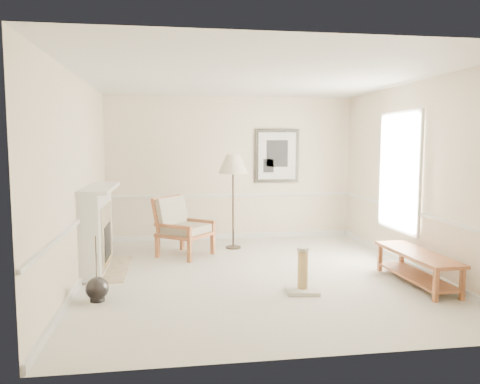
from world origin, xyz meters
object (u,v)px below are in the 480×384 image
floor_vase (97,289)px  scratching_post (303,278)px  armchair (180,224)px  floor_lamp (233,167)px  bench (417,263)px

floor_vase → scratching_post: 2.63m
armchair → floor_lamp: 1.45m
bench → scratching_post: scratching_post is taller
armchair → floor_lamp: bearing=-29.2°
floor_vase → armchair: armchair is taller
floor_vase → floor_lamp: floor_lamp is taller
armchair → floor_lamp: floor_lamp is taller
scratching_post → armchair: bearing=123.9°
floor_lamp → scratching_post: bearing=-78.3°
floor_vase → scratching_post: floor_vase is taller
armchair → bench: size_ratio=0.70×
floor_lamp → armchair: bearing=-158.4°
floor_vase → armchair: bearing=64.9°
bench → scratching_post: size_ratio=2.69×
floor_vase → scratching_post: bearing=-0.5°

